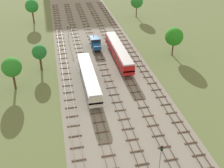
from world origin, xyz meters
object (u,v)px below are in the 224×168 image
at_px(diesel_railcar_left_nearest, 89,78).
at_px(passenger_coach_centre_near, 119,51).
at_px(signal_post_nearest, 161,154).
at_px(shunter_loco_centre_left_mid, 95,42).
at_px(signal_post_near, 68,32).

relative_size(diesel_railcar_left_nearest, passenger_coach_centre_near, 0.93).
relative_size(passenger_coach_centre_near, signal_post_nearest, 4.64).
height_order(shunter_loco_centre_left_mid, signal_post_nearest, signal_post_nearest).
distance_m(signal_post_nearest, signal_post_near, 54.48).
distance_m(diesel_railcar_left_nearest, passenger_coach_centre_near, 15.89).
height_order(diesel_railcar_left_nearest, signal_post_near, signal_post_near).
distance_m(diesel_railcar_left_nearest, signal_post_near, 27.14).
bearing_deg(signal_post_nearest, diesel_railcar_left_nearest, 105.46).
height_order(passenger_coach_centre_near, signal_post_nearest, signal_post_nearest).
distance_m(passenger_coach_centre_near, signal_post_nearest, 39.17).
bearing_deg(signal_post_near, shunter_loco_centre_left_mid, -36.78).
bearing_deg(passenger_coach_centre_near, diesel_railcar_left_nearest, -128.07).
relative_size(passenger_coach_centre_near, shunter_loco_centre_left_mid, 2.60).
relative_size(signal_post_nearest, signal_post_near, 0.82).
bearing_deg(signal_post_near, passenger_coach_centre_near, -49.81).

